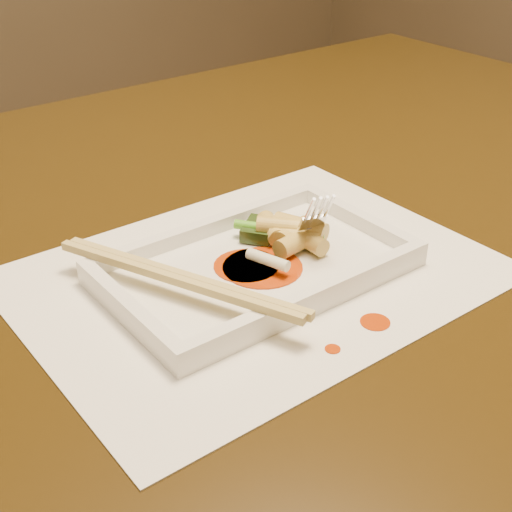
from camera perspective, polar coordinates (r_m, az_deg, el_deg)
table at (r=0.79m, az=-1.06°, el=-2.90°), size 1.40×0.90×0.75m
placemat at (r=0.62m, az=0.00°, el=-1.49°), size 0.40×0.30×0.00m
sauce_splatter_a at (r=0.57m, az=9.51°, el=-5.23°), size 0.02×0.02×0.00m
sauce_splatter_b at (r=0.54m, az=6.15°, el=-7.41°), size 0.01×0.01×0.00m
plate_base at (r=0.62m, az=0.00°, el=-1.12°), size 0.26×0.16×0.01m
plate_rim_far at (r=0.67m, az=-3.87°, el=2.31°), size 0.26×0.01×0.01m
plate_rim_near at (r=0.57m, az=4.56°, el=-3.25°), size 0.26×0.01×0.01m
plate_rim_left at (r=0.56m, az=-10.14°, el=-4.15°), size 0.01×0.14×0.01m
plate_rim_right at (r=0.69m, az=8.23°, el=2.95°), size 0.01×0.14×0.01m
veg_piece at (r=0.66m, az=0.30°, el=2.13°), size 0.05×0.05×0.01m
scallion_white at (r=0.60m, az=0.96°, el=-0.31°), size 0.02×0.04×0.01m
scallion_green at (r=0.65m, az=1.87°, el=2.07°), size 0.06×0.07×0.01m
chopstick_a at (r=0.57m, az=-6.55°, el=-1.87°), size 0.10×0.21×0.01m
chopstick_b at (r=0.57m, az=-5.87°, el=-1.61°), size 0.10×0.21×0.01m
fork at (r=0.64m, az=4.05°, el=7.56°), size 0.09×0.10×0.14m
sauce_blob_0 at (r=0.62m, az=-0.78°, el=-0.78°), size 0.06×0.06×0.00m
sauce_blob_1 at (r=0.62m, az=0.53°, el=-0.91°), size 0.07×0.07×0.00m
rice_cake_0 at (r=0.65m, az=3.53°, el=1.69°), size 0.03×0.05×0.02m
rice_cake_1 at (r=0.66m, az=1.25°, el=2.21°), size 0.03×0.04×0.02m
rice_cake_2 at (r=0.65m, az=2.34°, el=2.33°), size 0.05×0.05×0.02m
rice_cake_3 at (r=0.64m, az=3.21°, el=1.47°), size 0.04×0.05×0.02m
rice_cake_4 at (r=0.64m, az=3.30°, el=1.16°), size 0.05×0.02×0.02m
rice_cake_5 at (r=0.65m, az=3.58°, el=2.32°), size 0.04×0.05×0.02m
rice_cake_6 at (r=0.65m, az=3.04°, el=1.89°), size 0.04×0.03×0.02m
rice_cake_7 at (r=0.64m, az=3.86°, el=1.50°), size 0.02×0.05×0.02m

